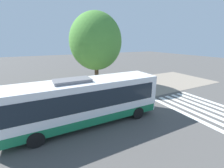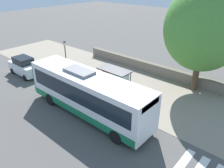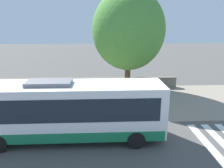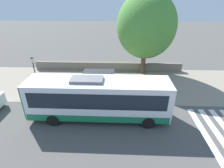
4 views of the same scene
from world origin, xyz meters
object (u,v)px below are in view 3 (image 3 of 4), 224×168
bus (66,110)px  shade_tree (128,30)px  pedestrian (141,111)px  bench (34,97)px  bus_shelter (69,87)px

bus → shade_tree: shade_tree is taller
pedestrian → shade_tree: size_ratio=0.18×
pedestrian → bench: (-4.72, -8.51, -0.55)m
bus_shelter → shade_tree: shade_tree is taller
bus → pedestrian: bearing=108.9°
bus_shelter → bench: bearing=-126.9°
bus → shade_tree: (-9.69, 4.77, 4.17)m
bench → shade_tree: bearing=111.4°
bus → pedestrian: bus is taller
bus → pedestrian: size_ratio=6.47×
bus_shelter → pedestrian: bearing=67.0°
bus_shelter → shade_tree: size_ratio=0.31×
bench → shade_tree: 10.73m
bench → bus_shelter: bearing=53.1°
pedestrian → shade_tree: bearing=179.8°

